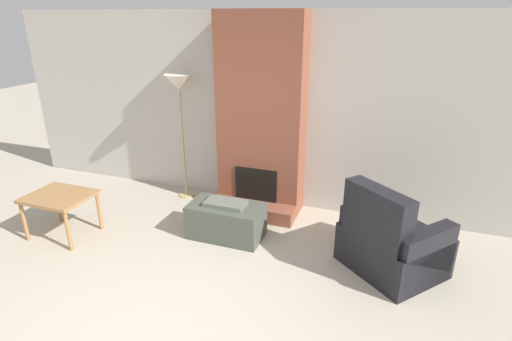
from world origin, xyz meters
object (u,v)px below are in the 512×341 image
(armchair, at_px, (389,244))
(floor_lamp_left, at_px, (179,88))
(ottoman, at_px, (226,220))
(side_table, at_px, (60,200))

(armchair, relative_size, floor_lamp_left, 0.68)
(armchair, distance_m, floor_lamp_left, 3.32)
(ottoman, height_order, armchair, armchair)
(armchair, xyz_separation_m, side_table, (-3.76, -0.57, 0.16))
(ottoman, distance_m, floor_lamp_left, 1.94)
(ottoman, height_order, side_table, side_table)
(side_table, bearing_deg, armchair, 8.67)
(ottoman, distance_m, side_table, 2.00)
(armchair, bearing_deg, side_table, 48.87)
(ottoman, bearing_deg, armchair, -1.92)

